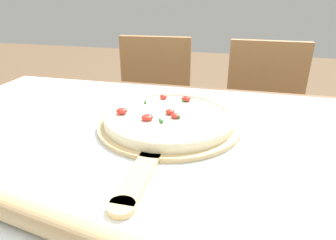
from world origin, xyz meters
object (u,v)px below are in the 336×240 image
Objects in this scene: pizza at (170,117)px; rolling_pin at (92,238)px; pizza_peel at (169,127)px; chair_left at (153,109)px; chair_right at (263,119)px.

pizza is 0.43m from rolling_pin.
rolling_pin is at bearing -91.49° from pizza_peel.
chair_left is 0.57m from chair_right.
chair_left is at bearing 109.85° from pizza_peel.
chair_right is at bearing 67.50° from pizza.
pizza_peel is at bearing -112.29° from chair_right.
pizza_peel is 1.18× the size of rolling_pin.
chair_left reaches higher than pizza_peel.
rolling_pin reaches higher than pizza_peel.
pizza is 0.83m from chair_left.
pizza reaches higher than pizza_peel.
pizza is 0.39× the size of chair_left.
chair_left and chair_right have the same top height.
rolling_pin is 1.24m from chair_right.
chair_right is at bearing -4.23° from chair_left.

